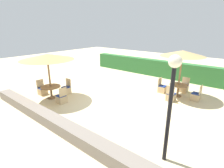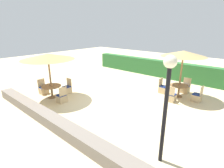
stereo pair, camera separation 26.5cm
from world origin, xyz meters
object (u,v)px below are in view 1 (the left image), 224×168
at_px(round_table_front_left, 51,89).
at_px(patio_chair_back_right_east, 196,96).
at_px(patio_chair_front_left_west, 42,90).
at_px(patio_chair_front_left_east, 62,98).
at_px(lamp_post, 172,90).
at_px(patio_chair_back_right_west, 162,88).
at_px(patio_chair_back_right_south, 171,96).
at_px(parasol_front_left, 47,57).
at_px(patio_chair_front_left_north, 66,90).
at_px(round_table_back_right, 178,87).
at_px(parasol_back_right, 183,53).
at_px(patio_chair_back_right_north, 184,88).

relative_size(round_table_front_left, patio_chair_back_right_east, 1.20).
distance_m(patio_chair_front_left_west, patio_chair_front_left_east, 2.00).
relative_size(lamp_post, patio_chair_front_left_east, 3.57).
bearing_deg(patio_chair_back_right_west, patio_chair_back_right_south, 44.91).
height_order(parasol_front_left, patio_chair_back_right_east, parasol_front_left).
relative_size(parasol_front_left, round_table_front_left, 2.60).
relative_size(patio_chair_front_left_north, round_table_back_right, 0.89).
height_order(lamp_post, patio_chair_back_right_west, lamp_post).
distance_m(patio_chair_front_left_north, patio_chair_back_right_east, 7.71).
xyz_separation_m(round_table_back_right, patio_chair_back_right_south, (-0.05, -0.95, -0.31)).
relative_size(patio_chair_front_left_east, patio_chair_front_left_north, 1.00).
distance_m(round_table_back_right, patio_chair_back_right_west, 1.05).
distance_m(round_table_back_right, patio_chair_back_right_east, 1.09).
height_order(round_table_back_right, patio_chair_back_right_east, patio_chair_back_right_east).
height_order(round_table_front_left, patio_chair_back_right_south, patio_chair_back_right_south).
xyz_separation_m(parasol_back_right, round_table_back_right, (0.00, -0.00, -2.00)).
xyz_separation_m(parasol_front_left, round_table_front_left, (0.00, 0.00, -1.85)).
distance_m(patio_chair_back_right_east, patio_chair_back_right_west, 2.04).
relative_size(parasol_front_left, patio_chair_back_right_west, 3.13).
distance_m(patio_chair_front_left_north, patio_chair_back_right_north, 7.50).
xyz_separation_m(patio_chair_front_left_west, patio_chair_front_left_north, (1.02, 1.03, 0.00)).
bearing_deg(patio_chair_back_right_north, round_table_back_right, 86.51).
height_order(parasol_back_right, patio_chair_back_right_south, parasol_back_right).
distance_m(patio_chair_front_left_north, patio_chair_back_right_south, 6.29).
height_order(patio_chair_front_left_west, patio_chair_back_right_north, same).
relative_size(parasol_front_left, parasol_back_right, 1.06).
distance_m(parasol_back_right, patio_chair_back_right_east, 2.54).
bearing_deg(parasol_back_right, patio_chair_front_left_north, -144.13).
height_order(lamp_post, round_table_front_left, lamp_post).
relative_size(round_table_front_left, round_table_back_right, 1.07).
bearing_deg(round_table_front_left, patio_chair_front_left_north, 87.13).
distance_m(lamp_post, patio_chair_front_left_west, 8.43).
distance_m(patio_chair_front_left_north, parasol_back_right, 7.22).
bearing_deg(patio_chair_front_left_west, round_table_back_right, 127.52).
distance_m(patio_chair_front_left_west, patio_chair_back_right_south, 7.69).
relative_size(round_table_back_right, patio_chair_back_right_west, 1.12).
xyz_separation_m(round_table_back_right, patio_chair_back_right_north, (0.06, 0.97, -0.31)).
relative_size(round_table_front_left, patio_chair_back_right_north, 1.20).
height_order(patio_chair_front_left_north, patio_chair_back_right_west, same).
distance_m(lamp_post, round_table_front_left, 7.42).
relative_size(patio_chair_front_left_west, parasol_back_right, 0.34).
height_order(lamp_post, patio_chair_back_right_north, lamp_post).
bearing_deg(parasol_front_left, round_table_back_right, 41.95).
relative_size(parasol_back_right, patio_chair_back_right_south, 2.96).
bearing_deg(patio_chair_front_left_north, patio_chair_front_left_east, 133.03).
distance_m(patio_chair_back_right_east, patio_chair_back_right_north, 1.39).
relative_size(lamp_post, patio_chair_back_right_north, 3.57).
xyz_separation_m(lamp_post, round_table_front_left, (-7.18, 0.55, -1.77)).
relative_size(lamp_post, parasol_front_left, 1.14).
bearing_deg(lamp_post, patio_chair_back_right_south, 109.46).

